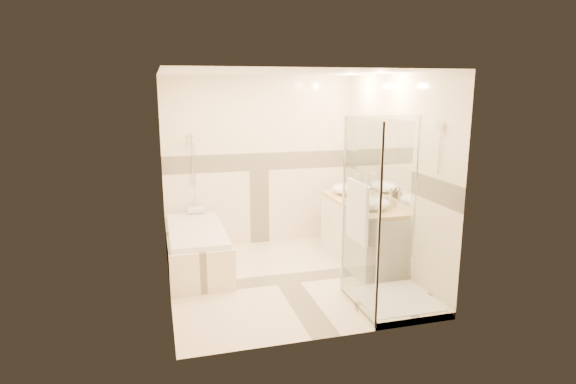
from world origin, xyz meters
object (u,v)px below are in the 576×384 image
object	(u,v)px
shower_enclosure	(384,261)
amenity_bottle_b	(357,195)
amenity_bottle_a	(360,196)
vessel_sink_far	(374,203)
vanity	(360,232)
vessel_sink_near	(347,189)
bathtub	(197,246)

from	to	relation	value
shower_enclosure	amenity_bottle_b	bearing A→B (deg)	78.64
amenity_bottle_a	amenity_bottle_b	xyz separation A→B (m)	(0.00, 0.08, 0.00)
amenity_bottle_a	vessel_sink_far	bearing A→B (deg)	-90.00
vanity	vessel_sink_near	distance (m)	0.69
vanity	shower_enclosure	xyz separation A→B (m)	(-0.29, -1.27, 0.08)
vessel_sink_near	vessel_sink_far	distance (m)	0.90
vessel_sink_near	bathtub	bearing A→B (deg)	-176.78
vessel_sink_near	vanity	bearing A→B (deg)	-87.57
bathtub	amenity_bottle_b	xyz separation A→B (m)	(2.13, -0.26, 0.61)
vessel_sink_far	amenity_bottle_b	bearing A→B (deg)	90.00
bathtub	amenity_bottle_b	distance (m)	2.23
bathtub	shower_enclosure	bearing A→B (deg)	-41.10
bathtub	vessel_sink_near	xyz separation A→B (m)	(2.13, 0.12, 0.62)
vessel_sink_far	amenity_bottle_a	world-z (taller)	vessel_sink_far
vanity	vessel_sink_far	xyz separation A→B (m)	(-0.02, -0.43, 0.50)
vessel_sink_far	amenity_bottle_a	size ratio (longest dim) A/B	2.80
bathtub	amenity_bottle_b	world-z (taller)	amenity_bottle_b
bathtub	amenity_bottle_b	bearing A→B (deg)	-7.03
vanity	amenity_bottle_b	size ratio (longest dim) A/B	11.63
amenity_bottle_b	amenity_bottle_a	bearing A→B (deg)	-90.00
vessel_sink_near	amenity_bottle_b	world-z (taller)	vessel_sink_near
vanity	vessel_sink_near	size ratio (longest dim) A/B	4.01
vessel_sink_far	amenity_bottle_b	size ratio (longest dim) A/B	2.79
shower_enclosure	amenity_bottle_b	world-z (taller)	shower_enclosure
vanity	shower_enclosure	bearing A→B (deg)	-102.97
bathtub	vessel_sink_far	bearing A→B (deg)	-20.14
vessel_sink_near	vessel_sink_far	xyz separation A→B (m)	(0.00, -0.90, -0.00)
bathtub	vessel_sink_far	world-z (taller)	vessel_sink_far
vessel_sink_far	bathtub	bearing A→B (deg)	159.86
bathtub	amenity_bottle_a	size ratio (longest dim) A/B	12.28
vanity	vessel_sink_near	world-z (taller)	vessel_sink_near
vanity	vessel_sink_far	world-z (taller)	vessel_sink_far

